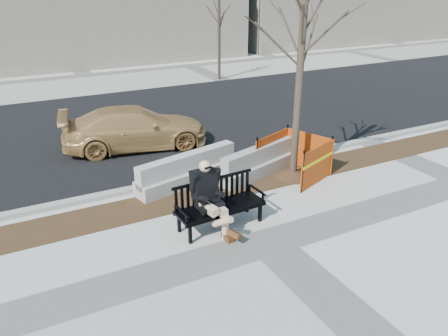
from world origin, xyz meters
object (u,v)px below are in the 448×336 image
Objects in this scene: tree_fence at (293,176)px; jersey_barrier_left at (188,183)px; bench at (220,226)px; sedan at (137,147)px; seated_man at (208,228)px; jersey_barrier_right at (261,173)px.

tree_fence is 2.88m from jersey_barrier_left.
tree_fence is (2.97, 1.45, 0.00)m from bench.
sedan is at bearing 127.37° from tree_fence.
seated_man is 0.28× the size of tree_fence.
jersey_barrier_left is (0.23, 2.33, 0.00)m from bench.
tree_fence is 0.87m from jersey_barrier_right.
jersey_barrier_right is (-0.66, 0.56, 0.00)m from tree_fence.
bench is 0.35× the size of tree_fence.
sedan is (0.10, 5.53, 0.00)m from seated_man.
jersey_barrier_left is 2.10m from jersey_barrier_right.
bench is 5.57m from sedan.
sedan is at bearing 83.75° from jersey_barrier_left.
seated_man is 2.35m from jersey_barrier_left.
bench is at bearing -156.13° from jersey_barrier_right.
sedan is (-3.14, 4.12, 0.00)m from tree_fence.
seated_man is (-0.27, 0.04, 0.00)m from bench.
seated_man reaches higher than jersey_barrier_right.
tree_fence is at bearing -57.19° from jersey_barrier_right.
seated_man reaches higher than jersey_barrier_left.
sedan is 4.34m from jersey_barrier_right.
bench is 0.45× the size of sedan.
tree_fence is (3.24, 1.42, 0.00)m from seated_man.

